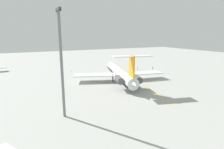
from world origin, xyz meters
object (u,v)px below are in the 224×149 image
at_px(light_mast, 61,60).
at_px(ground_crew_near_tail, 153,68).
at_px(ground_crew_near_nose, 138,68).
at_px(safety_cone_wingtip, 71,71).
at_px(safety_cone_nose, 143,69).
at_px(main_jetliner, 120,73).

bearing_deg(light_mast, ground_crew_near_tail, -56.62).
distance_m(ground_crew_near_nose, safety_cone_wingtip, 38.77).
distance_m(safety_cone_nose, safety_cone_wingtip, 41.76).
height_order(ground_crew_near_tail, light_mast, light_mast).
bearing_deg(safety_cone_wingtip, light_mast, 163.70).
height_order(safety_cone_nose, safety_cone_wingtip, same).
xyz_separation_m(ground_crew_near_tail, safety_cone_wingtip, (16.20, 45.23, -0.76)).
relative_size(main_jetliner, safety_cone_wingtip, 84.08).
relative_size(main_jetliner, safety_cone_nose, 84.08).
xyz_separation_m(ground_crew_near_nose, safety_cone_wingtip, (13.10, 36.48, -0.79)).
relative_size(safety_cone_wingtip, light_mast, 0.02).
bearing_deg(safety_cone_nose, light_mast, 127.30).
xyz_separation_m(safety_cone_nose, light_mast, (-42.55, 55.85, 14.40)).
height_order(ground_crew_near_nose, ground_crew_near_tail, ground_crew_near_nose).
bearing_deg(light_mast, safety_cone_nose, -52.70).
bearing_deg(ground_crew_near_nose, safety_cone_nose, -105.36).
bearing_deg(light_mast, safety_cone_wingtip, -16.30).
relative_size(main_jetliner, ground_crew_near_tail, 28.22).
bearing_deg(safety_cone_nose, ground_crew_near_nose, 64.12).
distance_m(ground_crew_near_nose, ground_crew_near_tail, 9.28).
bearing_deg(safety_cone_wingtip, ground_crew_near_nose, -109.76).
height_order(safety_cone_wingtip, light_mast, light_mast).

